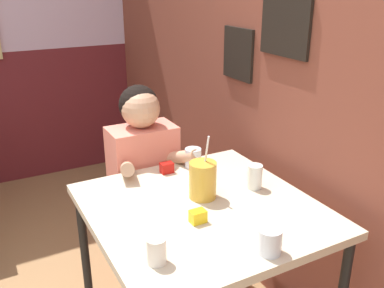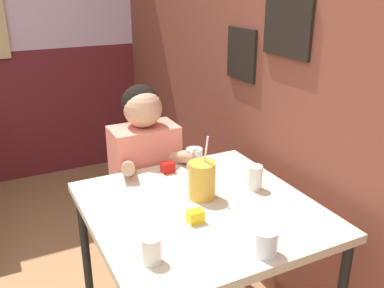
% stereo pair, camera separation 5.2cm
% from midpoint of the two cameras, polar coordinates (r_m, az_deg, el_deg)
% --- Properties ---
extents(brick_wall_right, '(0.08, 4.73, 2.70)m').
position_cam_midpoint_polar(brick_wall_right, '(2.69, 1.14, 14.95)').
color(brick_wall_right, brown).
rests_on(brick_wall_right, ground_plane).
extents(main_table, '(0.89, 0.91, 0.78)m').
position_cam_midpoint_polar(main_table, '(1.81, 0.54, -10.24)').
color(main_table, beige).
rests_on(main_table, ground_plane).
extents(person_seated, '(0.42, 0.40, 1.16)m').
position_cam_midpoint_polar(person_seated, '(2.31, -7.03, -5.83)').
color(person_seated, '#EA7F6B').
rests_on(person_seated, ground_plane).
extents(cocktail_pitcher, '(0.12, 0.12, 0.28)m').
position_cam_midpoint_polar(cocktail_pitcher, '(1.80, 0.61, -4.83)').
color(cocktail_pitcher, gold).
rests_on(cocktail_pitcher, main_table).
extents(glass_near_pitcher, '(0.08, 0.08, 0.09)m').
position_cam_midpoint_polar(glass_near_pitcher, '(1.50, 9.31, -12.64)').
color(glass_near_pitcher, silver).
rests_on(glass_near_pitcher, main_table).
extents(glass_center, '(0.07, 0.07, 0.11)m').
position_cam_midpoint_polar(glass_center, '(1.90, 7.59, -4.35)').
color(glass_center, silver).
rests_on(glass_center, main_table).
extents(glass_far_side, '(0.07, 0.07, 0.09)m').
position_cam_midpoint_polar(glass_far_side, '(1.44, -5.83, -13.96)').
color(glass_far_side, silver).
rests_on(glass_far_side, main_table).
extents(glass_by_brick, '(0.08, 0.08, 0.10)m').
position_cam_midpoint_polar(glass_by_brick, '(2.10, -0.57, -1.86)').
color(glass_by_brick, silver).
rests_on(glass_by_brick, main_table).
extents(condiment_ketchup, '(0.06, 0.04, 0.05)m').
position_cam_midpoint_polar(condiment_ketchup, '(2.05, -4.11, -3.17)').
color(condiment_ketchup, '#B7140F').
rests_on(condiment_ketchup, main_table).
extents(condiment_mustard, '(0.06, 0.04, 0.05)m').
position_cam_midpoint_polar(condiment_mustard, '(1.65, -0.12, -9.64)').
color(condiment_mustard, yellow).
rests_on(condiment_mustard, main_table).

